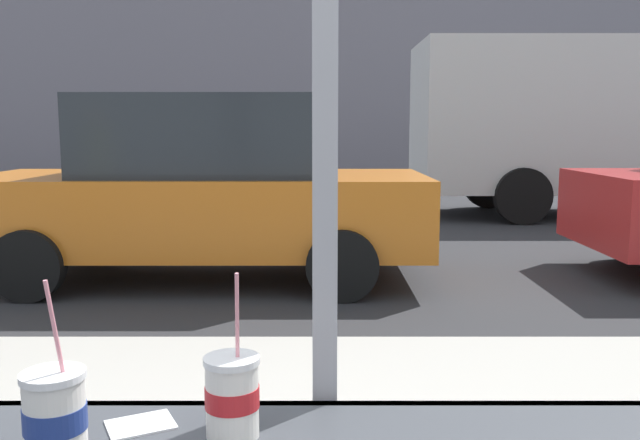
% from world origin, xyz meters
% --- Properties ---
extents(ground_plane, '(60.00, 60.00, 0.00)m').
position_xyz_m(ground_plane, '(0.00, 8.00, 0.00)').
color(ground_plane, '#2D2D30').
extents(building_facade_far, '(28.00, 1.20, 5.80)m').
position_xyz_m(building_facade_far, '(0.00, 19.73, 2.90)').
color(building_facade_far, gray).
rests_on(building_facade_far, ground).
extents(soda_cup_left, '(0.10, 0.10, 0.31)m').
position_xyz_m(soda_cup_left, '(-0.17, -0.12, 1.04)').
color(soda_cup_left, silver).
rests_on(soda_cup_left, window_counter).
extents(soda_cup_right, '(0.10, 0.10, 0.32)m').
position_xyz_m(soda_cup_right, '(-0.45, -0.22, 1.04)').
color(soda_cup_right, silver).
rests_on(soda_cup_right, window_counter).
extents(napkin_wrapper, '(0.15, 0.13, 0.00)m').
position_xyz_m(napkin_wrapper, '(-0.35, -0.07, 0.96)').
color(napkin_wrapper, white).
rests_on(napkin_wrapper, window_counter).
extents(parked_car_orange, '(4.45, 2.04, 1.82)m').
position_xyz_m(parked_car_orange, '(-1.17, 5.36, 0.91)').
color(parked_car_orange, orange).
rests_on(parked_car_orange, ground).
extents(box_truck, '(6.35, 2.44, 2.96)m').
position_xyz_m(box_truck, '(4.71, 10.28, 1.61)').
color(box_truck, silver).
rests_on(box_truck, ground).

